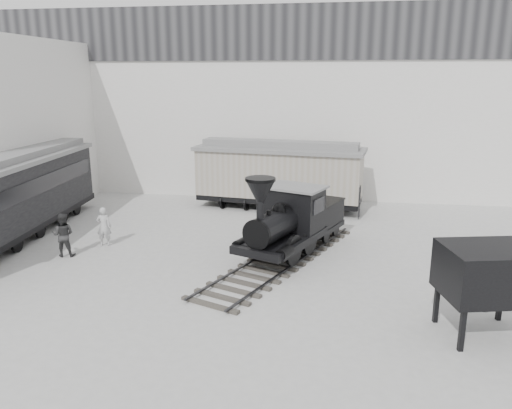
% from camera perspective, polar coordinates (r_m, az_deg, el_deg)
% --- Properties ---
extents(ground, '(90.00, 90.00, 0.00)m').
position_cam_1_polar(ground, '(17.17, -3.89, -10.04)').
color(ground, '#9E9E9B').
extents(north_wall, '(34.00, 2.51, 11.00)m').
position_cam_1_polar(north_wall, '(30.47, 2.14, 11.46)').
color(north_wall, silver).
rests_on(north_wall, ground).
extents(west_pavilion, '(7.00, 12.11, 9.00)m').
position_cam_1_polar(west_pavilion, '(31.08, -27.01, 8.03)').
color(west_pavilion, silver).
rests_on(west_pavilion, ground).
extents(locomotive, '(5.83, 10.10, 3.54)m').
position_cam_1_polar(locomotive, '(20.20, 3.92, -2.30)').
color(locomotive, '#3B3832').
rests_on(locomotive, ground).
extents(boxcar, '(9.50, 4.11, 3.76)m').
position_cam_1_polar(boxcar, '(27.42, 2.65, 3.59)').
color(boxcar, black).
rests_on(boxcar, ground).
extents(passenger_coach, '(3.84, 13.63, 3.60)m').
position_cam_1_polar(passenger_coach, '(24.41, -26.54, 0.76)').
color(passenger_coach, black).
rests_on(passenger_coach, ground).
extents(visitor_a, '(0.69, 0.52, 1.72)m').
position_cam_1_polar(visitor_a, '(22.42, -16.99, -2.42)').
color(visitor_a, '#B3B3B3').
rests_on(visitor_a, ground).
extents(visitor_b, '(0.99, 0.84, 1.80)m').
position_cam_1_polar(visitor_b, '(21.64, -21.18, -3.25)').
color(visitor_b, '#2E2E2E').
rests_on(visitor_b, ground).
extents(coal_hopper, '(2.75, 2.42, 2.60)m').
position_cam_1_polar(coal_hopper, '(15.27, 24.87, -7.70)').
color(coal_hopper, black).
rests_on(coal_hopper, ground).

